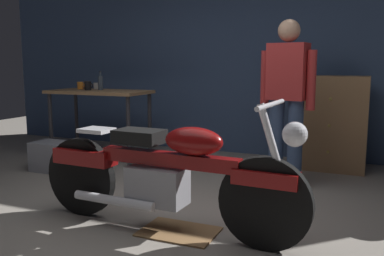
{
  "coord_description": "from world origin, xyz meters",
  "views": [
    {
      "loc": [
        1.58,
        -2.83,
        1.24
      ],
      "look_at": [
        0.06,
        0.7,
        0.65
      ],
      "focal_mm": 39.33,
      "sensor_mm": 36.0,
      "label": 1
    }
  ],
  "objects": [
    {
      "name": "bottle",
      "position": [
        -1.69,
        1.74,
        1.0
      ],
      "size": [
        0.06,
        0.06,
        0.24
      ],
      "color": "#3F4C59",
      "rests_on": "workbench"
    },
    {
      "name": "mug_black_matte",
      "position": [
        -1.81,
        1.63,
        0.96
      ],
      "size": [
        0.12,
        0.09,
        0.11
      ],
      "color": "black",
      "rests_on": "workbench"
    },
    {
      "name": "back_wall",
      "position": [
        0.0,
        2.8,
        1.55
      ],
      "size": [
        8.0,
        0.12,
        3.1
      ],
      "primitive_type": "cube",
      "color": "#384C70",
      "rests_on": "ground_plane"
    },
    {
      "name": "motorcycle",
      "position": [
        0.2,
        -0.15,
        0.45
      ],
      "size": [
        2.19,
        0.6,
        1.0
      ],
      "rotation": [
        0.0,
        0.0,
        -0.04
      ],
      "color": "black",
      "rests_on": "ground_plane"
    },
    {
      "name": "wooden_dresser",
      "position": [
        1.15,
        2.3,
        0.55
      ],
      "size": [
        0.8,
        0.47,
        1.1
      ],
      "color": "#99724C",
      "rests_on": "ground_plane"
    },
    {
      "name": "person_standing",
      "position": [
        0.78,
        1.42,
        0.93
      ],
      "size": [
        0.56,
        0.28,
        1.67
      ],
      "rotation": [
        0.0,
        0.0,
        2.97
      ],
      "color": "#384E74",
      "rests_on": "ground_plane"
    },
    {
      "name": "mug_brown_stoneware",
      "position": [
        -2.03,
        1.91,
        0.95
      ],
      "size": [
        0.12,
        0.08,
        0.1
      ],
      "color": "brown",
      "rests_on": "workbench"
    },
    {
      "name": "drip_tray",
      "position": [
        0.31,
        -0.14,
        0.01
      ],
      "size": [
        0.56,
        0.4,
        0.01
      ],
      "primitive_type": "cube",
      "color": "olive",
      "rests_on": "ground_plane"
    },
    {
      "name": "ground_plane",
      "position": [
        0.0,
        0.0,
        0.0
      ],
      "size": [
        12.0,
        12.0,
        0.0
      ],
      "primitive_type": "plane",
      "color": "gray"
    },
    {
      "name": "storage_bin",
      "position": [
        -1.82,
        0.93,
        0.17
      ],
      "size": [
        0.44,
        0.32,
        0.34
      ],
      "primitive_type": "cube",
      "color": "gray",
      "rests_on": "ground_plane"
    },
    {
      "name": "workbench",
      "position": [
        -1.67,
        1.68,
        0.79
      ],
      "size": [
        1.3,
        0.64,
        0.9
      ],
      "color": "#99724C",
      "rests_on": "ground_plane"
    },
    {
      "name": "mug_orange_travel",
      "position": [
        -2.02,
        1.76,
        0.95
      ],
      "size": [
        0.11,
        0.08,
        0.1
      ],
      "color": "orange",
      "rests_on": "workbench"
    },
    {
      "name": "mug_white_ceramic",
      "position": [
        -1.84,
        1.85,
        0.94
      ],
      "size": [
        0.11,
        0.08,
        0.09
      ],
      "color": "white",
      "rests_on": "workbench"
    }
  ]
}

